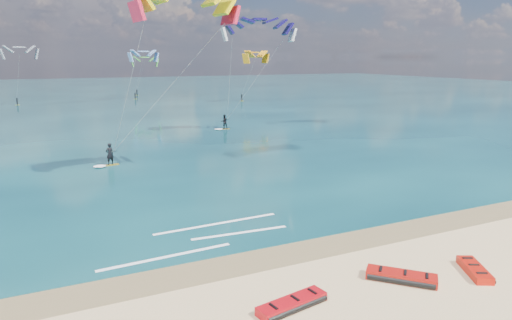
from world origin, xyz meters
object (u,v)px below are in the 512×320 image
(packed_kite_mid, at_px, (401,281))
(packed_kite_right, at_px, (474,273))
(packed_kite_left, at_px, (292,308))
(kitesurfer_main, at_px, (146,74))
(kitesurfer_far, at_px, (242,67))

(packed_kite_mid, bearing_deg, packed_kite_right, 31.56)
(packed_kite_left, xyz_separation_m, packed_kite_right, (8.59, -0.92, 0.00))
(packed_kite_left, distance_m, kitesurfer_main, 24.44)
(packed_kite_mid, height_order, kitesurfer_main, kitesurfer_main)
(kitesurfer_main, bearing_deg, kitesurfer_far, 38.19)
(packed_kite_mid, height_order, kitesurfer_far, kitesurfer_far)
(kitesurfer_main, distance_m, kitesurfer_far, 21.72)
(packed_kite_right, relative_size, kitesurfer_main, 0.16)
(packed_kite_mid, xyz_separation_m, kitesurfer_main, (-5.46, 23.22, 7.89))
(packed_kite_right, distance_m, kitesurfer_main, 26.81)
(packed_kite_left, bearing_deg, packed_kite_right, -16.33)
(kitesurfer_main, bearing_deg, packed_kite_mid, -84.88)
(packed_kite_left, relative_size, kitesurfer_far, 0.20)
(packed_kite_left, distance_m, packed_kite_right, 8.64)
(packed_kite_left, relative_size, kitesurfer_main, 0.20)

